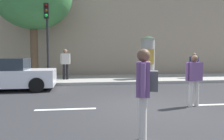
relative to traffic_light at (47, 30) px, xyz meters
name	(u,v)px	position (x,y,z in m)	size (l,w,h in m)	color
ground_plane	(144,107)	(3.69, -5.24, -2.88)	(80.00, 80.00, 0.00)	#2B2B2D
sidewalk_curb	(114,79)	(3.69, 1.76, -2.80)	(36.00, 4.00, 0.15)	#9E9B93
lane_markings	(144,107)	(3.69, -5.24, -2.87)	(25.80, 0.16, 0.01)	silver
building_backdrop	(105,5)	(3.69, 6.76, 2.73)	(36.00, 5.00, 11.22)	tan
traffic_light	(47,30)	(0.00, 0.00, 0.00)	(0.24, 0.45, 4.03)	black
poster_column	(148,57)	(5.72, 1.27, -1.42)	(0.90, 0.90, 2.59)	#9E9B93
pedestrian_with_bag	(144,87)	(2.93, -7.93, -1.84)	(0.47, 0.59, 1.74)	silver
pedestrian_in_red_top	(194,76)	(5.26, -5.33, -1.93)	(0.63, 0.36, 1.60)	silver
pedestrian_near_pole	(65,61)	(0.80, 1.28, -1.68)	(0.56, 0.42, 1.76)	black
pedestrian_in_dark_shirt	(194,64)	(8.65, 1.19, -1.84)	(0.54, 0.36, 1.54)	#B78C33
parked_car_red	(2,75)	(-1.79, -1.35, -2.18)	(4.53, 2.02, 1.44)	silver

